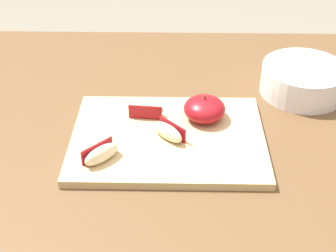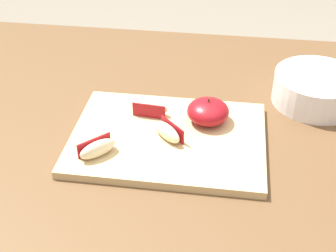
{
  "view_description": "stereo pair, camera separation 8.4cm",
  "coord_description": "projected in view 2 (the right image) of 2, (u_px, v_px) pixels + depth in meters",
  "views": [
    {
      "loc": [
        -0.05,
        -0.76,
        1.28
      ],
      "look_at": [
        -0.07,
        -0.08,
        0.78
      ],
      "focal_mm": 50.68,
      "sensor_mm": 36.0,
      "label": 1
    },
    {
      "loc": [
        0.03,
        -0.76,
        1.28
      ],
      "look_at": [
        -0.07,
        -0.08,
        0.78
      ],
      "focal_mm": 50.68,
      "sensor_mm": 36.0,
      "label": 2
    }
  ],
  "objects": [
    {
      "name": "dining_table",
      "position": [
        205.0,
        162.0,
        0.98
      ],
      "size": [
        1.39,
        0.79,
        0.75
      ],
      "color": "brown",
      "rests_on": "ground_plane"
    },
    {
      "name": "apple_wedge_left",
      "position": [
        168.0,
        132.0,
        0.84
      ],
      "size": [
        0.06,
        0.06,
        0.03
      ],
      "color": "beige",
      "rests_on": "cutting_board"
    },
    {
      "name": "cutting_board",
      "position": [
        168.0,
        138.0,
        0.86
      ],
      "size": [
        0.35,
        0.26,
        0.02
      ],
      "color": "tan",
      "rests_on": "dining_table"
    },
    {
      "name": "apple_half_skin_up",
      "position": [
        209.0,
        111.0,
        0.88
      ],
      "size": [
        0.08,
        0.08,
        0.05
      ],
      "color": "maroon",
      "rests_on": "cutting_board"
    },
    {
      "name": "apple_wedge_right",
      "position": [
        97.0,
        148.0,
        0.8
      ],
      "size": [
        0.06,
        0.06,
        0.03
      ],
      "color": "beige",
      "rests_on": "cutting_board"
    },
    {
      "name": "ceramic_fruit_bowl",
      "position": [
        317.0,
        88.0,
        0.96
      ],
      "size": [
        0.17,
        0.17,
        0.06
      ],
      "color": "white",
      "rests_on": "dining_table"
    },
    {
      "name": "apple_wedge_near_knife",
      "position": [
        150.0,
        108.0,
        0.9
      ],
      "size": [
        0.07,
        0.03,
        0.03
      ],
      "color": "beige",
      "rests_on": "cutting_board"
    }
  ]
}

